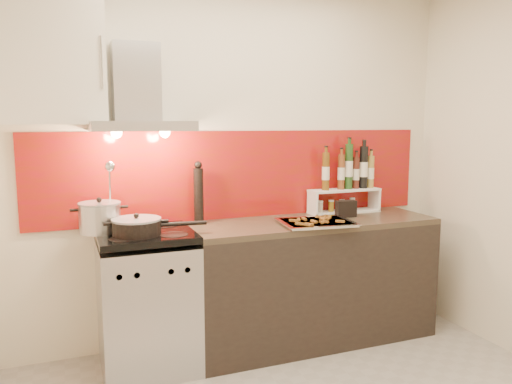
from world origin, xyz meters
name	(u,v)px	position (x,y,z in m)	size (l,w,h in m)	color
back_wall	(234,164)	(0.00, 1.40, 1.30)	(3.40, 0.02, 2.60)	silver
backsplash	(241,175)	(0.05, 1.39, 1.22)	(3.00, 0.02, 0.64)	#902307
range_stove	(148,302)	(-0.70, 1.10, 0.44)	(0.60, 0.60, 0.91)	#B7B7BA
counter	(312,280)	(0.50, 1.10, 0.45)	(1.80, 0.60, 0.90)	black
range_hood	(138,100)	(-0.70, 1.24, 1.74)	(0.62, 0.50, 0.61)	#B7B7BA
upper_cabinet	(43,63)	(-1.25, 1.22, 1.95)	(0.70, 0.35, 0.72)	white
stock_pot	(100,217)	(-0.97, 1.19, 1.01)	(0.26, 0.26, 0.23)	#B7B7BA
saute_pan	(138,227)	(-0.76, 1.02, 0.96)	(0.59, 0.30, 0.14)	black
utensil_jar	(110,212)	(-0.91, 1.16, 1.04)	(0.10, 0.15, 0.47)	silver
pepper_mill	(199,193)	(-0.30, 1.29, 1.11)	(0.07, 0.07, 0.44)	black
step_shelf	(348,182)	(0.90, 1.28, 1.14)	(0.58, 0.16, 0.54)	white
caddy_box	(346,209)	(0.78, 1.11, 0.96)	(0.15, 0.06, 0.13)	black
baking_tray	(316,222)	(0.45, 0.95, 0.92)	(0.54, 0.44, 0.03)	silver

